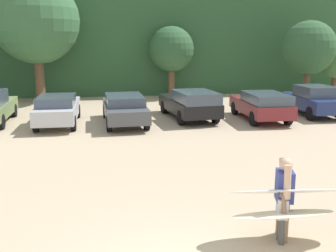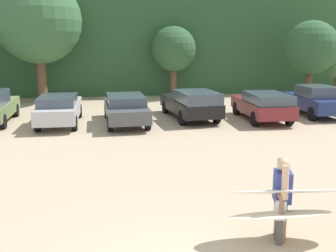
{
  "view_description": "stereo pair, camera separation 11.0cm",
  "coord_description": "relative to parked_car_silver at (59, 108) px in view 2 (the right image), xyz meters",
  "views": [
    {
      "loc": [
        -1.08,
        -5.28,
        3.77
      ],
      "look_at": [
        0.82,
        6.64,
        1.17
      ],
      "focal_mm": 42.23,
      "sensor_mm": 36.0,
      "label": 1
    },
    {
      "loc": [
        -0.97,
        -5.3,
        3.77
      ],
      "look_at": [
        0.82,
        6.64,
        1.17
      ],
      "focal_mm": 42.23,
      "sensor_mm": 36.0,
      "label": 2
    }
  ],
  "objects": [
    {
      "name": "hillside_ridge",
      "position": [
        3.26,
        15.16,
        3.34
      ],
      "size": [
        108.0,
        12.0,
        8.18
      ],
      "primitive_type": "cube",
      "color": "#2D5633",
      "rests_on": "ground_plane"
    },
    {
      "name": "parked_car_navy",
      "position": [
        12.75,
        0.36,
        0.05
      ],
      "size": [
        1.83,
        4.08,
        1.55
      ],
      "rotation": [
        0.0,
        0.0,
        1.55
      ],
      "color": "navy",
      "rests_on": "ground_plane"
    },
    {
      "name": "surfboard_cream",
      "position": [
        5.38,
        -11.95,
        -0.13
      ],
      "size": [
        2.0,
        0.58,
        0.17
      ],
      "rotation": [
        0.0,
        0.0,
        3.14
      ],
      "color": "beige"
    },
    {
      "name": "parked_car_silver",
      "position": [
        0.0,
        0.0,
        0.0
      ],
      "size": [
        1.76,
        4.58,
        1.38
      ],
      "rotation": [
        0.0,
        0.0,
        1.57
      ],
      "color": "silver",
      "rests_on": "ground_plane"
    },
    {
      "name": "parked_car_maroon",
      "position": [
        9.6,
        -0.5,
        0.02
      ],
      "size": [
        1.94,
        4.38,
        1.39
      ],
      "rotation": [
        0.0,
        0.0,
        1.55
      ],
      "color": "maroon",
      "rests_on": "ground_plane"
    },
    {
      "name": "tree_center",
      "position": [
        6.64,
        8.2,
        2.47
      ],
      "size": [
        3.02,
        3.02,
        4.76
      ],
      "color": "brown",
      "rests_on": "ground_plane"
    },
    {
      "name": "parked_car_black",
      "position": [
        6.26,
        0.36,
        0.04
      ],
      "size": [
        2.35,
        4.91,
        1.47
      ],
      "rotation": [
        0.0,
        0.0,
        1.68
      ],
      "color": "black",
      "rests_on": "ground_plane"
    },
    {
      "name": "tree_ridge_back",
      "position": [
        15.06,
        5.47,
        2.59
      ],
      "size": [
        3.41,
        3.41,
        5.07
      ],
      "color": "brown",
      "rests_on": "ground_plane"
    },
    {
      "name": "parked_car_dark_gray",
      "position": [
        3.02,
        -0.25,
        0.0
      ],
      "size": [
        2.0,
        4.81,
        1.36
      ],
      "rotation": [
        0.0,
        0.0,
        1.62
      ],
      "color": "#4C4F54",
      "rests_on": "ground_plane"
    },
    {
      "name": "person_adult",
      "position": [
        5.49,
        -11.71,
        0.17
      ],
      "size": [
        0.39,
        0.74,
        1.63
      ],
      "rotation": [
        0.0,
        0.0,
        2.89
      ],
      "color": "#8C6B4C",
      "rests_on": "ground_plane"
    },
    {
      "name": "tree_center_left",
      "position": [
        -1.84,
        7.22,
        4.22
      ],
      "size": [
        5.24,
        5.24,
        7.62
      ],
      "color": "brown",
      "rests_on": "ground_plane"
    },
    {
      "name": "surfboard_white",
      "position": [
        5.63,
        -11.74,
        0.22
      ],
      "size": [
        2.44,
        0.87,
        0.33
      ],
      "rotation": [
        0.0,
        0.0,
        3.04
      ],
      "color": "white"
    },
    {
      "name": "person_child",
      "position": [
        5.4,
        -11.86,
        -0.16
      ],
      "size": [
        0.25,
        0.46,
        1.04
      ],
      "rotation": [
        0.0,
        0.0,
        2.89
      ],
      "color": "#4C4C51",
      "rests_on": "ground_plane"
    }
  ]
}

